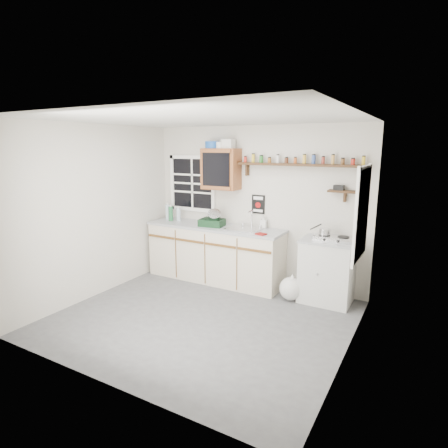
% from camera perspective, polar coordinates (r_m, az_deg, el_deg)
% --- Properties ---
extents(room, '(3.64, 3.24, 2.54)m').
position_cam_1_polar(room, '(4.61, -3.50, 0.04)').
color(room, '#4B4B4D').
rests_on(room, ground).
extents(main_cabinet, '(2.31, 0.63, 0.92)m').
position_cam_1_polar(main_cabinet, '(6.17, -1.42, -4.44)').
color(main_cabinet, beige).
rests_on(main_cabinet, floor).
extents(right_cabinet, '(0.73, 0.57, 0.91)m').
position_cam_1_polar(right_cabinet, '(5.53, 15.42, -6.89)').
color(right_cabinet, silver).
rests_on(right_cabinet, floor).
extents(sink, '(0.52, 0.44, 0.29)m').
position_cam_1_polar(sink, '(5.81, 3.14, -0.70)').
color(sink, silver).
rests_on(sink, main_cabinet).
extents(upper_cabinet, '(0.60, 0.32, 0.65)m').
position_cam_1_polar(upper_cabinet, '(6.04, -0.49, 8.38)').
color(upper_cabinet, brown).
rests_on(upper_cabinet, wall_back).
extents(upper_cabinet_clutter, '(0.50, 0.24, 0.14)m').
position_cam_1_polar(upper_cabinet_clutter, '(6.05, -0.84, 12.02)').
color(upper_cabinet_clutter, '#18499C').
rests_on(upper_cabinet_clutter, upper_cabinet).
extents(spice_shelf, '(1.91, 0.18, 0.35)m').
position_cam_1_polar(spice_shelf, '(5.57, 11.47, 8.95)').
color(spice_shelf, '#311B0D').
rests_on(spice_shelf, wall_back).
extents(secondary_shelf, '(0.45, 0.16, 0.24)m').
position_cam_1_polar(secondary_shelf, '(5.45, 17.67, 4.83)').
color(secondary_shelf, '#311B0D').
rests_on(secondary_shelf, wall_back).
extents(warning_sign, '(0.22, 0.02, 0.30)m').
position_cam_1_polar(warning_sign, '(5.95, 5.24, 3.00)').
color(warning_sign, black).
rests_on(warning_sign, wall_back).
extents(window_back, '(0.93, 0.03, 0.98)m').
position_cam_1_polar(window_back, '(6.52, -4.84, 6.17)').
color(window_back, black).
rests_on(window_back, wall_back).
extents(window_right, '(0.03, 0.78, 1.08)m').
position_cam_1_polar(window_right, '(4.44, 20.34, 1.52)').
color(window_right, black).
rests_on(window_right, wall_back).
extents(water_bottles, '(0.29, 0.13, 0.30)m').
position_cam_1_polar(water_bottles, '(6.53, -7.96, 1.67)').
color(water_bottles, silver).
rests_on(water_bottles, main_cabinet).
extents(dish_rack, '(0.41, 0.33, 0.28)m').
position_cam_1_polar(dish_rack, '(6.01, -1.73, 0.53)').
color(dish_rack, black).
rests_on(dish_rack, main_cabinet).
extents(soap_bottle, '(0.10, 0.10, 0.20)m').
position_cam_1_polar(soap_bottle, '(5.89, 6.06, 0.32)').
color(soap_bottle, white).
rests_on(soap_bottle, main_cabinet).
extents(rag, '(0.16, 0.15, 0.02)m').
position_cam_1_polar(rag, '(5.47, 5.68, -1.53)').
color(rag, maroon).
rests_on(rag, main_cabinet).
extents(hotplate, '(0.53, 0.30, 0.08)m').
position_cam_1_polar(hotplate, '(5.36, 16.38, -2.09)').
color(hotplate, silver).
rests_on(hotplate, right_cabinet).
extents(saucepan, '(0.34, 0.26, 0.16)m').
position_cam_1_polar(saucepan, '(5.37, 15.03, -1.10)').
color(saucepan, silver).
rests_on(saucepan, hotplate).
extents(trash_bag, '(0.37, 0.33, 0.42)m').
position_cam_1_polar(trash_bag, '(5.53, 10.11, -9.65)').
color(trash_bag, silver).
rests_on(trash_bag, floor).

